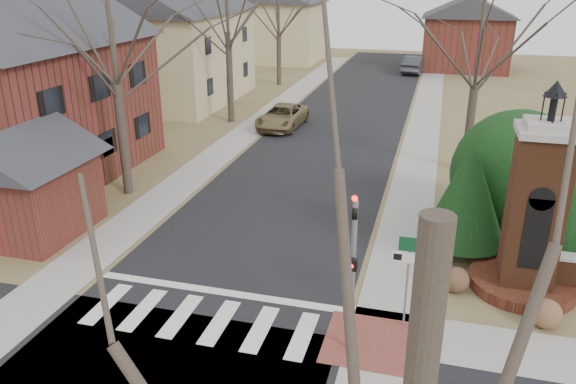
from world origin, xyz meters
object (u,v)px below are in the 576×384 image
(traffic_signal_pole, at_px, (353,262))
(distant_car, at_px, (415,64))
(pickup_truck, at_px, (282,116))
(brick_gate_monument, at_px, (532,225))
(sign_post, at_px, (408,265))

(traffic_signal_pole, height_order, distant_car, traffic_signal_pole)
(pickup_truck, bearing_deg, brick_gate_monument, -50.70)
(brick_gate_monument, xyz_separation_m, distant_car, (-5.60, 38.96, -1.36))
(sign_post, distance_m, pickup_truck, 21.50)
(brick_gate_monument, height_order, pickup_truck, brick_gate_monument)
(distant_car, bearing_deg, traffic_signal_pole, 98.62)
(brick_gate_monument, bearing_deg, traffic_signal_pole, -136.76)
(traffic_signal_pole, height_order, sign_post, traffic_signal_pole)
(sign_post, bearing_deg, brick_gate_monument, 41.42)
(sign_post, relative_size, pickup_truck, 0.55)
(sign_post, height_order, brick_gate_monument, brick_gate_monument)
(brick_gate_monument, distance_m, distant_car, 39.38)
(traffic_signal_pole, distance_m, distant_car, 43.43)
(pickup_truck, xyz_separation_m, distant_car, (6.80, 22.47, 0.11))
(brick_gate_monument, relative_size, distant_car, 1.33)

